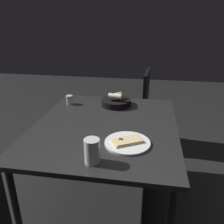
{
  "coord_description": "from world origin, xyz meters",
  "views": [
    {
      "loc": [
        -0.29,
        1.45,
        1.41
      ],
      "look_at": [
        -0.04,
        -0.05,
        0.78
      ],
      "focal_mm": 37.24,
      "sensor_mm": 36.0,
      "label": 1
    }
  ],
  "objects_px": {
    "bread_basket": "(116,102)",
    "pizza_plate": "(127,142)",
    "dining_table": "(105,131)",
    "beer_glass": "(92,152)",
    "chair_near": "(135,103)",
    "pepper_shaker": "(70,100)"
  },
  "relations": [
    {
      "from": "pizza_plate",
      "to": "chair_near",
      "type": "bearing_deg",
      "value": -88.23
    },
    {
      "from": "beer_glass",
      "to": "chair_near",
      "type": "distance_m",
      "value": 1.5
    },
    {
      "from": "pizza_plate",
      "to": "chair_near",
      "type": "height_order",
      "value": "chair_near"
    },
    {
      "from": "pizza_plate",
      "to": "chair_near",
      "type": "distance_m",
      "value": 1.27
    },
    {
      "from": "pizza_plate",
      "to": "dining_table",
      "type": "bearing_deg",
      "value": -53.66
    },
    {
      "from": "dining_table",
      "to": "chair_near",
      "type": "relative_size",
      "value": 1.35
    },
    {
      "from": "pizza_plate",
      "to": "pepper_shaker",
      "type": "relative_size",
      "value": 3.53
    },
    {
      "from": "dining_table",
      "to": "beer_glass",
      "type": "xyz_separation_m",
      "value": [
        -0.02,
        0.46,
        0.11
      ]
    },
    {
      "from": "bread_basket",
      "to": "beer_glass",
      "type": "height_order",
      "value": "beer_glass"
    },
    {
      "from": "beer_glass",
      "to": "chair_near",
      "type": "bearing_deg",
      "value": -94.75
    },
    {
      "from": "bread_basket",
      "to": "pepper_shaker",
      "type": "distance_m",
      "value": 0.4
    },
    {
      "from": "bread_basket",
      "to": "pizza_plate",
      "type": "bearing_deg",
      "value": 104.61
    },
    {
      "from": "bread_basket",
      "to": "chair_near",
      "type": "relative_size",
      "value": 0.29
    },
    {
      "from": "bread_basket",
      "to": "beer_glass",
      "type": "relative_size",
      "value": 1.87
    },
    {
      "from": "dining_table",
      "to": "beer_glass",
      "type": "height_order",
      "value": "beer_glass"
    },
    {
      "from": "pizza_plate",
      "to": "bread_basket",
      "type": "distance_m",
      "value": 0.65
    },
    {
      "from": "beer_glass",
      "to": "dining_table",
      "type": "bearing_deg",
      "value": -87.53
    },
    {
      "from": "pizza_plate",
      "to": "bread_basket",
      "type": "relative_size",
      "value": 1.09
    },
    {
      "from": "beer_glass",
      "to": "bread_basket",
      "type": "bearing_deg",
      "value": -89.89
    },
    {
      "from": "pepper_shaker",
      "to": "chair_near",
      "type": "xyz_separation_m",
      "value": [
        -0.52,
        -0.67,
        -0.24
      ]
    },
    {
      "from": "pepper_shaker",
      "to": "dining_table",
      "type": "bearing_deg",
      "value": 137.9
    },
    {
      "from": "pizza_plate",
      "to": "beer_glass",
      "type": "height_order",
      "value": "beer_glass"
    }
  ]
}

